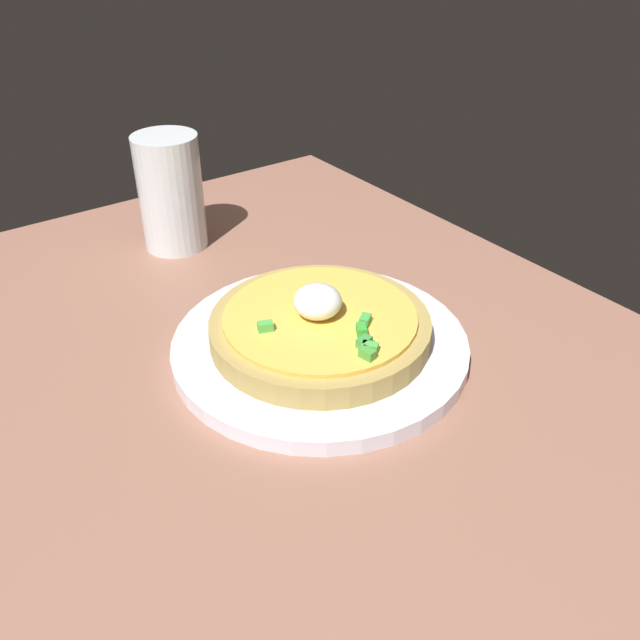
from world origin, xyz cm
name	(u,v)px	position (x,y,z in cm)	size (l,w,h in cm)	color
dining_table	(321,434)	(0.00, 0.00, 1.65)	(99.73, 68.49, 3.31)	#90614E
plate	(320,345)	(7.28, -5.13, 4.04)	(26.46, 26.46, 1.47)	white
pizza	(320,326)	(7.26, -5.12, 6.16)	(19.52, 19.52, 5.43)	#AB904C
cup_near	(172,199)	(34.32, -4.13, 9.02)	(7.21, 7.21, 12.94)	silver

